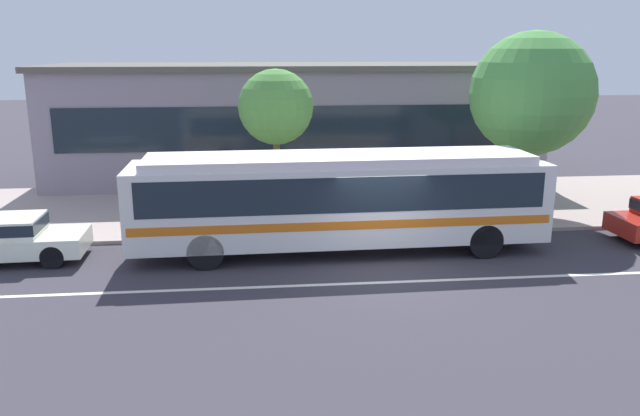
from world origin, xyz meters
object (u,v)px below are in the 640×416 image
(pedestrian_waiting_near_sign, at_px, (469,197))
(street_tree_mid_block, at_px, (532,94))
(street_tree_near_stop, at_px, (276,108))
(transit_bus, at_px, (340,196))
(sedan_behind_bus, at_px, (1,237))

(pedestrian_waiting_near_sign, xyz_separation_m, street_tree_mid_block, (2.58, 1.63, 3.23))
(street_tree_near_stop, bearing_deg, transit_bus, -70.28)
(sedan_behind_bus, distance_m, street_tree_mid_block, 17.43)
(pedestrian_waiting_near_sign, bearing_deg, street_tree_mid_block, 32.32)
(transit_bus, bearing_deg, street_tree_near_stop, 109.72)
(pedestrian_waiting_near_sign, height_order, street_tree_near_stop, street_tree_near_stop)
(street_tree_near_stop, bearing_deg, sedan_behind_bus, -150.06)
(pedestrian_waiting_near_sign, height_order, street_tree_mid_block, street_tree_mid_block)
(transit_bus, xyz_separation_m, street_tree_mid_block, (7.14, 3.51, 2.62))
(street_tree_mid_block, bearing_deg, pedestrian_waiting_near_sign, -147.68)
(transit_bus, distance_m, street_tree_near_stop, 5.34)
(sedan_behind_bus, bearing_deg, street_tree_mid_block, 11.69)
(pedestrian_waiting_near_sign, bearing_deg, street_tree_near_stop, 156.24)
(pedestrian_waiting_near_sign, relative_size, street_tree_near_stop, 0.33)
(street_tree_mid_block, bearing_deg, street_tree_near_stop, 172.86)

